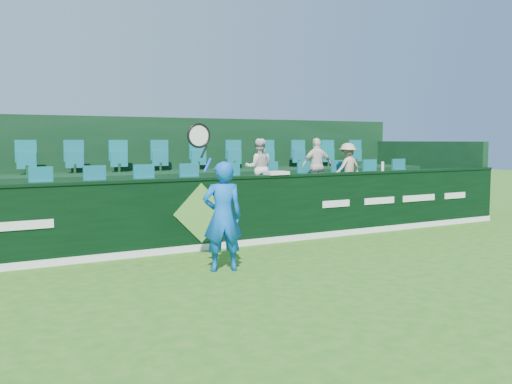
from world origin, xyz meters
TOP-DOWN VIEW (x-y plane):
  - ground at (0.00, 0.00)m, footprint 60.00×60.00m
  - sponsor_hoarding at (0.00, 4.00)m, footprint 16.00×0.25m
  - stand_tier_front at (0.00, 5.10)m, footprint 16.00×2.00m
  - stand_tier_back at (0.00, 7.00)m, footprint 16.00×1.80m
  - stand_rear at (0.00, 7.44)m, footprint 16.00×4.10m
  - seat_row_front at (0.00, 5.50)m, footprint 13.50×0.50m
  - seat_row_back at (0.00, 7.30)m, footprint 13.50×0.50m
  - tennis_player at (-0.39, 2.24)m, footprint 1.04×0.55m
  - spectator_left at (1.93, 5.12)m, footprint 0.75×0.68m
  - spectator_middle at (3.49, 5.12)m, footprint 0.80×0.45m
  - spectator_right at (4.39, 5.12)m, footprint 0.80×0.52m
  - towel at (1.69, 4.00)m, footprint 0.45×0.29m
  - drinks_bottle at (4.47, 4.00)m, footprint 0.07×0.07m

SIDE VIEW (x-z plane):
  - ground at x=0.00m, z-range 0.00..0.00m
  - stand_tier_front at x=0.00m, z-range 0.00..0.80m
  - stand_tier_back at x=0.00m, z-range 0.00..1.30m
  - sponsor_hoarding at x=0.00m, z-range 0.00..1.35m
  - tennis_player at x=-0.39m, z-range -0.31..2.05m
  - seat_row_front at x=0.00m, z-range 0.80..1.40m
  - stand_rear at x=0.00m, z-range -0.08..2.52m
  - spectator_right at x=4.39m, z-range 0.80..1.97m
  - towel at x=1.69m, z-range 1.35..1.42m
  - spectator_left at x=1.93m, z-range 0.80..2.07m
  - spectator_middle at x=3.49m, z-range 0.80..2.08m
  - drinks_bottle at x=4.47m, z-range 1.35..1.56m
  - seat_row_back at x=0.00m, z-range 1.30..1.90m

